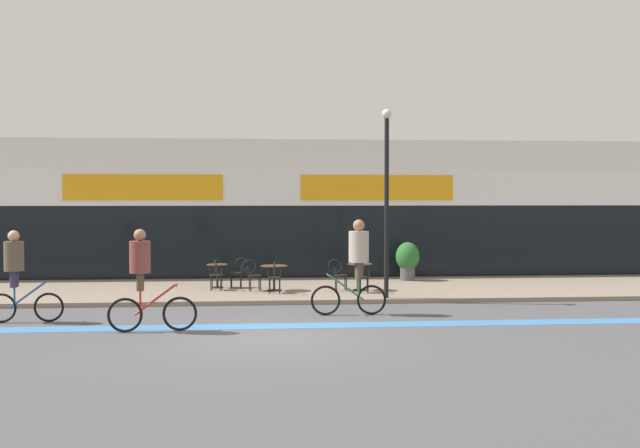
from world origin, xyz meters
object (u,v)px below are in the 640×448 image
Objects in this scene: bistro_table_1 at (274,272)px; cyclist_0 at (357,259)px; cafe_chair_1_near at (274,275)px; cafe_chair_0_near at (216,272)px; cyclist_1 at (144,274)px; bistro_table_0 at (217,271)px; bistro_table_2 at (360,271)px; cafe_chair_2_near at (363,275)px; cafe_chair_0_side at (239,270)px; lamp_post at (387,189)px; cafe_chair_1_side at (252,273)px; cafe_chair_2_side at (338,273)px; planter_pot at (408,259)px; cyclist_2 at (17,269)px.

cyclist_0 is (1.85, -3.83, 0.69)m from bistro_table_1.
cafe_chair_1_near is at bearing -90.56° from bistro_table_1.
cyclist_1 is (-1.18, -5.89, 0.57)m from cafe_chair_0_near.
cafe_chair_1_near reaches higher than bistro_table_0.
cafe_chair_2_near is at bearing -90.43° from bistro_table_2.
lamp_post is (3.95, -2.63, 2.38)m from cafe_chair_0_side.
cyclist_0 is at bearing -99.30° from bistro_table_2.
cafe_chair_0_side reaches higher than bistro_table_0.
cafe_chair_1_side is 0.42× the size of cyclist_1.
bistro_table_2 is 0.63m from cafe_chair_2_side.
bistro_table_2 is 3.10m from planter_pot.
planter_pot is 4.91m from lamp_post.
lamp_post reaches higher than cyclist_0.
planter_pot is (6.01, 1.50, 0.19)m from bistro_table_0.
bistro_table_1 is 6.38m from cyclist_1.
bistro_table_1 is 4.94m from planter_pot.
cafe_chair_0_side is 0.42× the size of cyclist_1.
lamp_post is at bearing -74.49° from bistro_table_2.
planter_pot is at bearing 42.24° from cafe_chair_2_side.
bistro_table_0 is 6.65m from cyclist_1.
bistro_table_2 is at bearing -10.36° from cafe_chair_1_side.
bistro_table_2 is at bearing -127.78° from planter_pot.
cyclist_0 is 7.69m from cyclist_2.
cyclist_0 reaches higher than cyclist_1.
cafe_chair_0_side is 7.01m from cyclist_2.
cafe_chair_0_side is 1.77m from cafe_chair_1_near.
bistro_table_2 is (4.11, -0.95, 0.05)m from bistro_table_0.
lamp_post reaches higher than cafe_chair_2_side.
bistro_table_1 is 0.99× the size of bistro_table_2.
cafe_chair_1_near is 3.77m from cyclist_0.
cafe_chair_1_side is 5.51m from planter_pot.
cyclist_2 reaches higher than cafe_chair_1_near.
cyclist_0 is at bearing -145.30° from cafe_chair_1_near.
cafe_chair_1_near is 1.00× the size of cafe_chair_2_side.
lamp_post is 9.27m from cyclist_2.
cafe_chair_1_side is at bearing 49.82° from cafe_chair_1_near.
bistro_table_2 is at bearing -99.43° from cyclist_0.
cafe_chair_0_near is 3.51m from cafe_chair_2_side.
cafe_chair_2_side is at bearing 122.99° from lamp_post.
bistro_table_0 is 6.61m from cyclist_2.
cyclist_2 reaches higher than cafe_chair_1_side.
cyclist_1 is 1.04× the size of cyclist_2.
bistro_table_1 is 0.85× the size of cafe_chair_0_side.
cyclist_0 is at bearing 125.04° from cafe_chair_0_side.
bistro_table_2 is 3.61m from cafe_chair_0_side.
cafe_chair_0_side is (-1.03, 0.82, -0.01)m from bistro_table_1.
cafe_chair_1_near is at bearing 30.74° from cyclist_2.
cyclist_0 is at bearing -134.21° from cafe_chair_0_near.
cafe_chair_0_side is at bearing -40.76° from cafe_chair_0_near.
cafe_chair_1_side is (0.40, -0.83, 0.00)m from cafe_chair_0_side.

